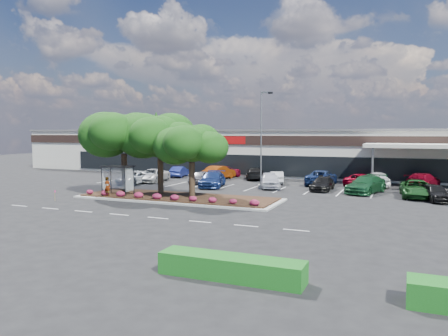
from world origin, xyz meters
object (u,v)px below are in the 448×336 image
at_px(survey_stake, 55,194).
at_px(car_0, 152,175).
at_px(light_pole, 262,146).
at_px(car_1, 135,177).

distance_m(survey_stake, car_0, 15.53).
relative_size(survey_stake, car_0, 0.17).
xyz_separation_m(survey_stake, car_0, (-0.04, 15.53, 0.16)).
bearing_deg(survey_stake, light_pole, 46.76).
bearing_deg(survey_stake, car_0, 90.16).
xyz_separation_m(light_pole, car_1, (-14.63, -1.42, -3.74)).
height_order(light_pole, car_1, light_pole).
height_order(light_pole, car_0, light_pole).
bearing_deg(car_0, car_1, -115.99).
relative_size(light_pole, survey_stake, 10.96).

